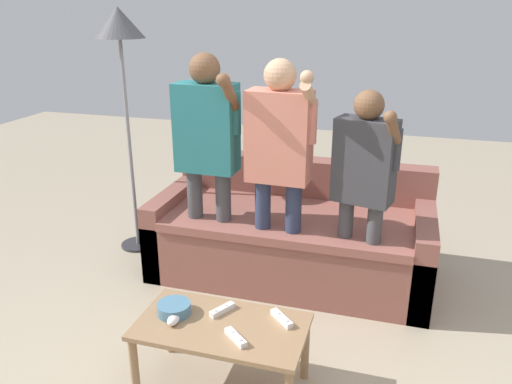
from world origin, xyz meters
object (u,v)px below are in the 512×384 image
(game_remote_nunchuk, at_px, (173,320))
(player_center, at_px, (279,155))
(couch, at_px, (293,235))
(coffee_table, at_px, (222,334))
(snack_bowl, at_px, (174,308))
(game_remote_wand_spare, at_px, (282,318))
(player_left, at_px, (207,146))
(floor_lamp, at_px, (120,40))
(game_remote_wand_far, at_px, (222,310))
(game_remote_wand_near, at_px, (236,337))
(player_right, at_px, (363,178))

(game_remote_nunchuk, xyz_separation_m, player_center, (0.28, 1.05, 0.60))
(couch, xyz_separation_m, coffee_table, (-0.07, -1.36, 0.05))
(snack_bowl, distance_m, game_remote_nunchuk, 0.09)
(coffee_table, relative_size, game_remote_wand_spare, 6.05)
(couch, relative_size, game_remote_nunchuk, 22.66)
(game_remote_nunchuk, distance_m, player_left, 1.27)
(couch, xyz_separation_m, snack_bowl, (-0.34, -1.33, 0.14))
(player_center, bearing_deg, floor_lamp, 162.80)
(game_remote_wand_far, bearing_deg, player_center, 85.09)
(game_remote_wand_near, bearing_deg, coffee_table, 137.78)
(player_center, bearing_deg, game_remote_nunchuk, -104.75)
(couch, xyz_separation_m, player_center, (-0.03, -0.37, 0.73))
(player_center, height_order, game_remote_wand_near, player_center)
(game_remote_nunchuk, relative_size, floor_lamp, 0.05)
(player_right, bearing_deg, player_center, 179.74)
(couch, relative_size, game_remote_wand_spare, 13.99)
(floor_lamp, xyz_separation_m, game_remote_wand_spare, (1.55, -1.28, -1.26))
(snack_bowl, xyz_separation_m, player_center, (0.31, 0.96, 0.59))
(game_remote_wand_near, height_order, game_remote_wand_spare, same)
(snack_bowl, xyz_separation_m, game_remote_wand_spare, (0.56, 0.09, -0.01))
(player_left, relative_size, game_remote_wand_near, 11.49)
(couch, xyz_separation_m, floor_lamp, (-1.34, 0.04, 1.39))
(couch, relative_size, floor_lamp, 1.05)
(floor_lamp, bearing_deg, coffee_table, -47.69)
(player_right, bearing_deg, game_remote_wand_far, -124.86)
(player_left, bearing_deg, floor_lamp, 155.77)
(game_remote_wand_far, bearing_deg, coffee_table, -72.21)
(player_right, bearing_deg, coffee_table, -120.53)
(game_remote_wand_near, relative_size, game_remote_wand_far, 0.94)
(player_center, bearing_deg, snack_bowl, -107.95)
(couch, bearing_deg, snack_bowl, -104.23)
(floor_lamp, distance_m, game_remote_wand_far, 2.19)
(game_remote_wand_near, bearing_deg, game_remote_wand_spare, 50.92)
(player_right, bearing_deg, game_remote_wand_near, -113.44)
(floor_lamp, bearing_deg, game_remote_wand_near, -47.29)
(couch, bearing_deg, player_center, -93.96)
(game_remote_nunchuk, xyz_separation_m, player_left, (-0.23, 1.09, 0.61))
(player_center, bearing_deg, player_right, -0.26)
(floor_lamp, xyz_separation_m, game_remote_wand_far, (1.23, -1.29, -1.26))
(player_left, bearing_deg, game_remote_wand_near, -63.09)
(couch, relative_size, player_left, 1.22)
(couch, height_order, floor_lamp, floor_lamp)
(player_right, distance_m, game_remote_wand_near, 1.29)
(game_remote_wand_near, relative_size, game_remote_wand_spare, 1.00)
(player_center, xyz_separation_m, game_remote_wand_far, (-0.08, -0.88, -0.61))
(floor_lamp, height_order, player_center, floor_lamp)
(game_remote_nunchuk, height_order, game_remote_wand_far, game_remote_nunchuk)
(snack_bowl, bearing_deg, coffee_table, -4.66)
(player_right, xyz_separation_m, game_remote_wand_spare, (-0.30, -0.87, -0.50))
(snack_bowl, bearing_deg, player_right, 48.54)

